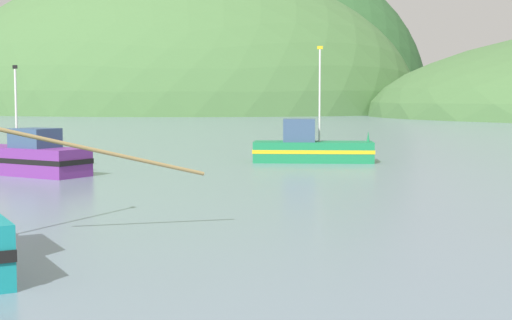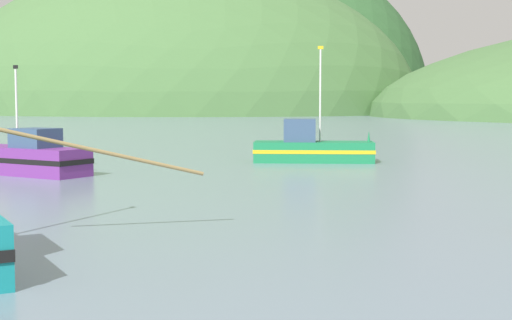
% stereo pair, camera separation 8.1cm
% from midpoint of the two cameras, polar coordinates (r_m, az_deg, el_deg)
% --- Properties ---
extents(hill_far_right, '(142.02, 113.61, 85.25)m').
position_cam_midpoint_polar(hill_far_right, '(225.33, -6.01, 3.60)').
color(hill_far_right, '#47703D').
rests_on(hill_far_right, ground).
extents(hill_far_center, '(87.02, 69.61, 98.13)m').
position_cam_midpoint_polar(hill_far_center, '(261.11, 3.45, 3.76)').
color(hill_far_center, '#2D562D').
rests_on(hill_far_center, ground).
extents(fishing_boat_green, '(8.09, 3.75, 7.49)m').
position_cam_midpoint_polar(fishing_boat_green, '(49.14, 4.26, 0.91)').
color(fishing_boat_green, '#197A47').
rests_on(fishing_boat_green, ground).
extents(fishing_boat_purple, '(9.65, 5.41, 5.93)m').
position_cam_midpoint_polar(fishing_boat_purple, '(43.38, -17.52, 0.17)').
color(fishing_boat_purple, '#6B2D84').
rests_on(fishing_boat_purple, ground).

